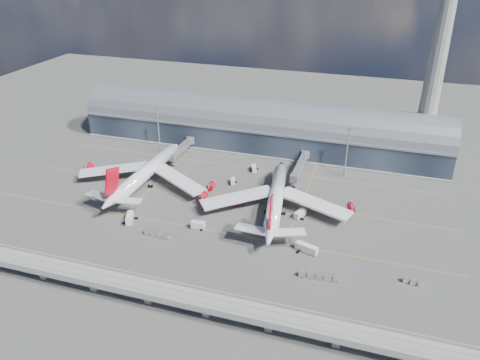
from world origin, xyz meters
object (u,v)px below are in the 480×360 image
(service_truck_5, at_px, (254,168))
(cargo_train_0, at_px, (157,234))
(floodlight_mast_left, at_px, (158,128))
(airliner_right, at_px, (276,199))
(cargo_train_2, at_px, (413,282))
(airliner_left, at_px, (145,173))
(service_truck_1, at_px, (198,225))
(service_truck_0, at_px, (130,218))
(service_truck_2, at_px, (307,248))
(floodlight_mast_right, at_px, (347,151))
(service_truck_3, at_px, (300,214))
(cargo_train_1, at_px, (319,277))
(control_tower, at_px, (437,64))
(service_truck_4, at_px, (233,181))

(service_truck_5, height_order, cargo_train_0, service_truck_5)
(floodlight_mast_left, bearing_deg, airliner_right, -29.29)
(service_truck_5, bearing_deg, cargo_train_2, -62.34)
(floodlight_mast_left, height_order, airliner_left, floodlight_mast_left)
(service_truck_1, bearing_deg, airliner_right, -55.95)
(service_truck_0, distance_m, service_truck_2, 73.54)
(floodlight_mast_right, bearing_deg, service_truck_1, -128.11)
(airliner_left, distance_m, service_truck_0, 33.02)
(service_truck_3, relative_size, cargo_train_0, 0.58)
(service_truck_3, distance_m, cargo_train_1, 40.36)
(cargo_train_1, bearing_deg, service_truck_0, 85.28)
(control_tower, height_order, service_truck_0, control_tower)
(floodlight_mast_right, distance_m, service_truck_4, 56.72)
(floodlight_mast_right, height_order, service_truck_5, floodlight_mast_right)
(service_truck_4, height_order, service_truck_5, service_truck_5)
(airliner_right, height_order, cargo_train_0, airliner_right)
(service_truck_2, height_order, service_truck_4, service_truck_2)
(floodlight_mast_left, bearing_deg, service_truck_4, -25.59)
(airliner_right, height_order, service_truck_3, airliner_right)
(service_truck_5, bearing_deg, airliner_left, -166.86)
(service_truck_0, relative_size, cargo_train_2, 1.12)
(service_truck_5, bearing_deg, cargo_train_1, -79.53)
(service_truck_2, relative_size, cargo_train_1, 0.62)
(airliner_left, relative_size, service_truck_0, 8.86)
(service_truck_4, bearing_deg, control_tower, 14.07)
(service_truck_4, relative_size, cargo_train_1, 0.33)
(airliner_left, height_order, service_truck_4, airliner_left)
(airliner_left, distance_m, airliner_right, 64.77)
(floodlight_mast_right, height_order, cargo_train_0, floodlight_mast_right)
(airliner_right, height_order, cargo_train_1, airliner_right)
(service_truck_5, relative_size, cargo_train_2, 0.83)
(airliner_left, xyz_separation_m, cargo_train_2, (120.46, -37.41, -5.43))
(floodlight_mast_left, height_order, service_truck_4, floodlight_mast_left)
(service_truck_4, relative_size, cargo_train_2, 0.65)
(airliner_left, bearing_deg, floodlight_mast_right, 23.36)
(service_truck_2, distance_m, service_truck_3, 24.60)
(control_tower, distance_m, floodlight_mast_left, 143.01)
(service_truck_3, distance_m, cargo_train_2, 54.41)
(service_truck_1, relative_size, cargo_train_2, 0.79)
(service_truck_3, height_order, service_truck_5, service_truck_3)
(service_truck_5, xyz_separation_m, cargo_train_2, (75.53, -67.41, -0.55))
(cargo_train_0, height_order, cargo_train_2, cargo_train_0)
(airliner_left, distance_m, cargo_train_2, 126.25)
(service_truck_4, xyz_separation_m, service_truck_5, (5.72, 16.59, 0.11))
(control_tower, bearing_deg, cargo_train_1, -107.36)
(floodlight_mast_right, height_order, service_truck_4, floodlight_mast_right)
(airliner_left, bearing_deg, service_truck_5, 34.31)
(service_truck_2, height_order, service_truck_5, service_truck_2)
(airliner_left, relative_size, service_truck_2, 7.97)
(service_truck_3, height_order, cargo_train_1, service_truck_3)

